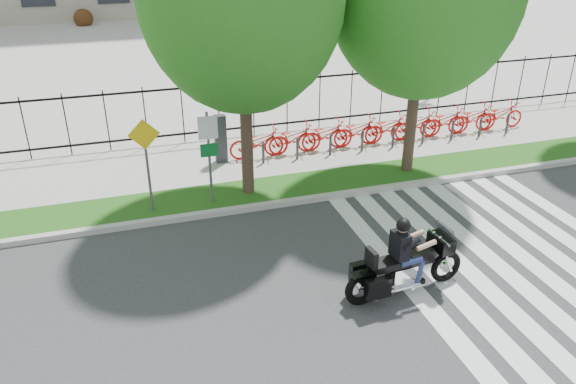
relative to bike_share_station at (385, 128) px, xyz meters
name	(u,v)px	position (x,y,z in m)	size (l,w,h in m)	color
ground	(309,300)	(-5.19, -7.20, -0.65)	(120.00, 120.00, 0.00)	#333335
curb	(258,207)	(-5.19, -3.10, -0.57)	(60.00, 0.20, 0.15)	#ADABA3
grass_verge	(250,193)	(-5.19, -2.25, -0.57)	(60.00, 1.50, 0.15)	#1C5314
sidewalk	(231,159)	(-5.19, 0.25, -0.57)	(60.00, 3.50, 0.15)	#A3A198
plaza	(167,47)	(-5.19, 17.80, -0.60)	(80.00, 34.00, 0.10)	#A3A198
crosswalk_stripes	(510,260)	(-0.37, -7.20, -0.64)	(5.70, 8.00, 0.01)	silver
iron_fence	(219,110)	(-5.19, 2.00, 0.50)	(30.00, 0.06, 2.00)	black
lamp_post_right	(444,18)	(4.81, 4.80, 2.56)	(1.06, 0.70, 4.25)	black
bike_share_station	(385,128)	(0.00, 0.00, 0.00)	(11.12, 0.87, 1.50)	#2D2D33
sign_pole_regulatory	(209,147)	(-6.32, -2.62, 1.09)	(0.50, 0.09, 2.50)	#59595B
sign_pole_warning	(146,153)	(-7.87, -2.62, 1.09)	(0.78, 0.09, 2.49)	#59595B
motorcycle_rider	(406,263)	(-3.24, -7.51, 0.06)	(2.76, 0.87, 2.13)	black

